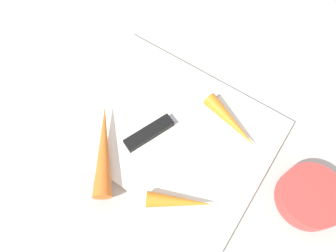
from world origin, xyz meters
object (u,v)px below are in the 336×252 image
(carrot_medium, at_px, (231,122))
(small_bowl, at_px, (310,197))
(knife, at_px, (156,129))
(cutting_board, at_px, (168,127))
(carrot_longest, at_px, (104,149))
(carrot_shortest, at_px, (180,202))

(carrot_medium, xyz_separation_m, small_bowl, (0.17, -0.04, -0.01))
(knife, distance_m, small_bowl, 0.27)
(cutting_board, bearing_deg, knife, -125.28)
(cutting_board, relative_size, knife, 1.86)
(knife, distance_m, carrot_medium, 0.13)
(carrot_medium, distance_m, small_bowl, 0.17)
(knife, xyz_separation_m, carrot_longest, (-0.05, -0.08, 0.01))
(carrot_medium, xyz_separation_m, carrot_shortest, (0.00, -0.16, -0.00))
(carrot_shortest, distance_m, small_bowl, 0.20)
(cutting_board, bearing_deg, carrot_shortest, -48.47)
(cutting_board, height_order, carrot_shortest, carrot_shortest)
(carrot_longest, xyz_separation_m, carrot_shortest, (0.15, -0.00, -0.00))
(cutting_board, bearing_deg, carrot_medium, 34.95)
(carrot_longest, xyz_separation_m, small_bowl, (0.32, 0.12, -0.01))
(cutting_board, relative_size, small_bowl, 3.55)
(carrot_longest, distance_m, small_bowl, 0.34)
(knife, height_order, carrot_shortest, carrot_shortest)
(carrot_medium, xyz_separation_m, carrot_longest, (-0.15, -0.16, 0.00))
(cutting_board, distance_m, carrot_shortest, 0.14)
(carrot_shortest, bearing_deg, cutting_board, 102.42)
(cutting_board, bearing_deg, carrot_longest, -121.91)
(cutting_board, relative_size, carrot_medium, 3.12)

